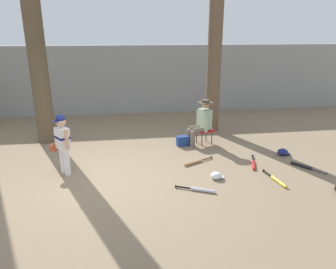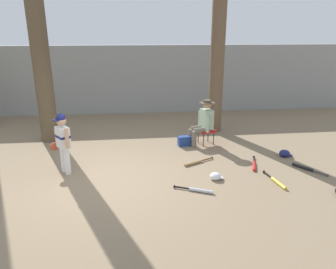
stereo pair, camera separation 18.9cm
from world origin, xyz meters
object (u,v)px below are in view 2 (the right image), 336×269
(seated_spectator, at_px, (203,121))
(bat_red_barrel, at_px, (254,165))
(bat_wood_tan, at_px, (195,162))
(batting_helmet_white, at_px, (216,176))
(folding_stool, at_px, (206,131))
(bat_aluminum_silver, at_px, (198,190))
(tree_near_player, at_px, (41,57))
(bat_yellow_trainer, at_px, (277,182))
(batting_helmet_navy, at_px, (285,153))
(handbag_beside_stool, at_px, (185,141))
(tree_behind_spectator, at_px, (217,63))
(bat_black_composite, at_px, (305,168))
(young_ballplayer, at_px, (62,140))

(seated_spectator, bearing_deg, bat_red_barrel, -61.44)
(bat_wood_tan, height_order, batting_helmet_white, batting_helmet_white)
(folding_stool, bearing_deg, bat_aluminum_silver, -105.90)
(tree_near_player, xyz_separation_m, bat_yellow_trainer, (5.12, -3.22, -2.22))
(bat_yellow_trainer, bearing_deg, tree_near_player, 147.78)
(batting_helmet_navy, bearing_deg, handbag_beside_stool, 155.98)
(handbag_beside_stool, height_order, bat_wood_tan, handbag_beside_stool)
(tree_behind_spectator, height_order, bat_black_composite, tree_behind_spectator)
(bat_yellow_trainer, bearing_deg, young_ballplayer, 166.98)
(tree_near_player, relative_size, folding_stool, 10.74)
(tree_near_player, relative_size, tree_behind_spectator, 1.16)
(bat_red_barrel, bearing_deg, bat_aluminum_silver, -145.67)
(folding_stool, relative_size, seated_spectator, 0.41)
(young_ballplayer, xyz_separation_m, batting_helmet_navy, (5.09, 0.35, -0.67))
(batting_helmet_white, bearing_deg, bat_black_composite, 7.09)
(handbag_beside_stool, relative_size, bat_red_barrel, 0.44)
(tree_behind_spectator, bearing_deg, seated_spectator, -117.33)
(folding_stool, relative_size, bat_aluminum_silver, 0.68)
(bat_wood_tan, bearing_deg, tree_behind_spectator, 66.79)
(folding_stool, distance_m, batting_helmet_navy, 2.04)
(young_ballplayer, bearing_deg, bat_yellow_trainer, -13.02)
(seated_spectator, xyz_separation_m, bat_wood_tan, (-0.44, -1.26, -0.61))
(tree_near_player, distance_m, bat_aluminum_silver, 5.34)
(seated_spectator, xyz_separation_m, batting_helmet_navy, (1.79, -1.07, -0.56))
(young_ballplayer, height_order, batting_helmet_navy, young_ballplayer)
(young_ballplayer, bearing_deg, bat_black_composite, -4.69)
(batting_helmet_white, bearing_deg, bat_yellow_trainer, -14.53)
(batting_helmet_white, relative_size, batting_helmet_navy, 0.89)
(bat_wood_tan, bearing_deg, handbag_beside_stool, 92.66)
(tree_behind_spectator, bearing_deg, handbag_beside_stool, -131.64)
(tree_behind_spectator, relative_size, handbag_beside_stool, 13.40)
(young_ballplayer, distance_m, handbag_beside_stool, 3.18)
(tree_behind_spectator, distance_m, seated_spectator, 1.94)
(tree_behind_spectator, bearing_deg, bat_aluminum_silver, -108.56)
(folding_stool, xyz_separation_m, bat_aluminum_silver, (-0.74, -2.60, -0.33))
(young_ballplayer, distance_m, bat_wood_tan, 2.95)
(bat_black_composite, height_order, batting_helmet_white, batting_helmet_white)
(young_ballplayer, relative_size, bat_yellow_trainer, 1.65)
(batting_helmet_navy, bearing_deg, seated_spectator, 149.28)
(handbag_beside_stool, height_order, bat_red_barrel, handbag_beside_stool)
(tree_behind_spectator, xyz_separation_m, bat_black_composite, (1.28, -3.05, -1.99))
(bat_wood_tan, distance_m, bat_black_composite, 2.41)
(young_ballplayer, bearing_deg, batting_helmet_white, -12.44)
(seated_spectator, xyz_separation_m, bat_red_barrel, (0.85, -1.56, -0.61))
(seated_spectator, distance_m, batting_helmet_navy, 2.16)
(handbag_beside_stool, relative_size, batting_helmet_white, 1.24)
(batting_helmet_white, xyz_separation_m, batting_helmet_navy, (1.98, 1.03, 0.01))
(seated_spectator, xyz_separation_m, bat_black_composite, (1.90, -1.84, -0.61))
(bat_red_barrel, relative_size, bat_yellow_trainer, 0.97)
(folding_stool, bearing_deg, tree_near_player, 169.34)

